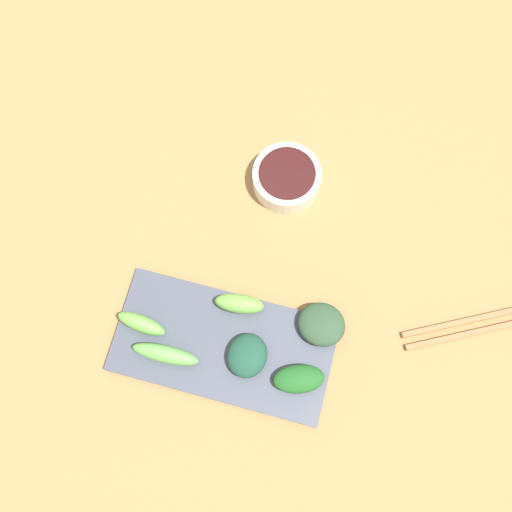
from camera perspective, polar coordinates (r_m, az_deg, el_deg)
name	(u,v)px	position (r m, az deg, el deg)	size (l,w,h in m)	color
tabletop	(259,285)	(0.94, 0.25, -2.64)	(2.10, 2.10, 0.02)	#9A7545
sauce_bowl	(286,178)	(0.96, 2.79, 7.18)	(0.10, 0.10, 0.04)	silver
serving_plate	(224,346)	(0.91, -2.96, -8.19)	(0.15, 0.31, 0.01)	#424856
broccoli_stalk_0	(166,354)	(0.89, -8.29, -8.88)	(0.02, 0.10, 0.03)	#64B250
broccoli_leafy_1	(322,324)	(0.89, 6.03, -6.25)	(0.06, 0.07, 0.03)	#2D4931
broccoli_stalk_2	(239,304)	(0.89, -1.53, -4.39)	(0.03, 0.07, 0.03)	#6CA945
broccoli_leafy_3	(247,356)	(0.88, -0.81, -9.10)	(0.06, 0.06, 0.03)	#1C4634
broccoli_stalk_4	(141,324)	(0.90, -10.45, -6.12)	(0.02, 0.07, 0.03)	#6BB54B
broccoli_leafy_5	(299,379)	(0.88, 3.94, -11.17)	(0.04, 0.07, 0.02)	#1F5A22
chopsticks	(480,325)	(0.97, 19.80, -5.93)	(0.13, 0.22, 0.01)	olive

